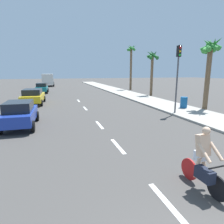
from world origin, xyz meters
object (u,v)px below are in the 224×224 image
object	(u,v)px
palm_tree_mid	(210,55)
palm_tree_distant	(131,57)
parked_car_teal	(42,88)
delivery_truck	(48,80)
cyclist	(203,162)
parked_car_blue	(20,113)
traffic_signal	(178,67)
trash_bin_near	(184,102)
parked_car_yellow	(33,96)
palm_tree_far	(152,61)

from	to	relation	value
palm_tree_mid	palm_tree_distant	xyz separation A→B (m)	(1.11, 19.83, 1.21)
parked_car_teal	delivery_truck	world-z (taller)	delivery_truck
cyclist	parked_car_blue	distance (m)	10.19
traffic_signal	trash_bin_near	size ratio (longest dim) A/B	5.42
parked_car_blue	delivery_truck	distance (m)	35.06
parked_car_teal	delivery_truck	distance (m)	15.29
palm_tree_distant	palm_tree_mid	bearing A→B (deg)	-93.19
parked_car_blue	delivery_truck	xyz separation A→B (m)	(0.70, 35.05, 0.67)
palm_tree_distant	trash_bin_near	size ratio (longest dim) A/B	8.49
parked_car_yellow	traffic_signal	size ratio (longest dim) A/B	0.88
cyclist	delivery_truck	world-z (taller)	delivery_truck
delivery_truck	palm_tree_far	size ratio (longest dim) A/B	1.00
cyclist	parked_car_yellow	distance (m)	18.07
cyclist	parked_car_teal	distance (m)	28.69
parked_car_blue	parked_car_yellow	xyz separation A→B (m)	(-0.09, 8.73, 0.01)
cyclist	traffic_signal	size ratio (longest dim) A/B	0.35
parked_car_yellow	delivery_truck	bearing A→B (deg)	90.82
palm_tree_distant	parked_car_teal	bearing A→B (deg)	-175.88
cyclist	palm_tree_distant	distance (m)	31.19
parked_car_blue	traffic_signal	size ratio (longest dim) A/B	0.75
palm_tree_distant	traffic_signal	xyz separation A→B (m)	(-4.53, -20.49, -2.24)
traffic_signal	trash_bin_near	xyz separation A→B (m)	(1.94, 1.56, -2.99)
delivery_truck	trash_bin_near	distance (m)	35.29
palm_tree_mid	trash_bin_near	size ratio (longest dim) A/B	6.43
trash_bin_near	parked_car_yellow	bearing A→B (deg)	152.56
delivery_truck	trash_bin_near	world-z (taller)	delivery_truck
trash_bin_near	traffic_signal	bearing A→B (deg)	-141.21
parked_car_blue	palm_tree_distant	xyz separation A→B (m)	(15.54, 20.89, 5.01)
parked_car_yellow	trash_bin_near	distance (m)	14.69
cyclist	palm_tree_mid	distance (m)	13.27
parked_car_blue	palm_tree_distant	size ratio (longest dim) A/B	0.48
parked_car_yellow	delivery_truck	world-z (taller)	delivery_truck
delivery_truck	parked_car_yellow	bearing A→B (deg)	-92.05
parked_car_blue	traffic_signal	distance (m)	11.36
delivery_truck	palm_tree_distant	distance (m)	20.96
traffic_signal	palm_tree_distant	bearing A→B (deg)	77.53
palm_tree_mid	traffic_signal	size ratio (longest dim) A/B	1.19
delivery_truck	palm_tree_far	distance (m)	27.54
parked_car_blue	parked_car_teal	xyz separation A→B (m)	(0.15, 19.79, 0.00)
parked_car_teal	traffic_signal	bearing A→B (deg)	-59.36
parked_car_blue	parked_car_yellow	bearing A→B (deg)	91.32
palm_tree_far	palm_tree_mid	bearing A→B (deg)	-92.22
parked_car_teal	palm_tree_far	size ratio (longest dim) A/B	0.63
parked_car_blue	trash_bin_near	size ratio (longest dim) A/B	4.05
parked_car_teal	palm_tree_mid	size ratio (longest dim) A/B	0.64
palm_tree_distant	parked_car_blue	bearing A→B (deg)	-126.64
delivery_truck	palm_tree_distant	size ratio (longest dim) A/B	0.77
parked_car_teal	palm_tree_distant	size ratio (longest dim) A/B	0.49
palm_tree_far	traffic_signal	xyz separation A→B (m)	(-3.83, -11.22, -1.03)
parked_car_yellow	palm_tree_far	bearing A→B (deg)	13.50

